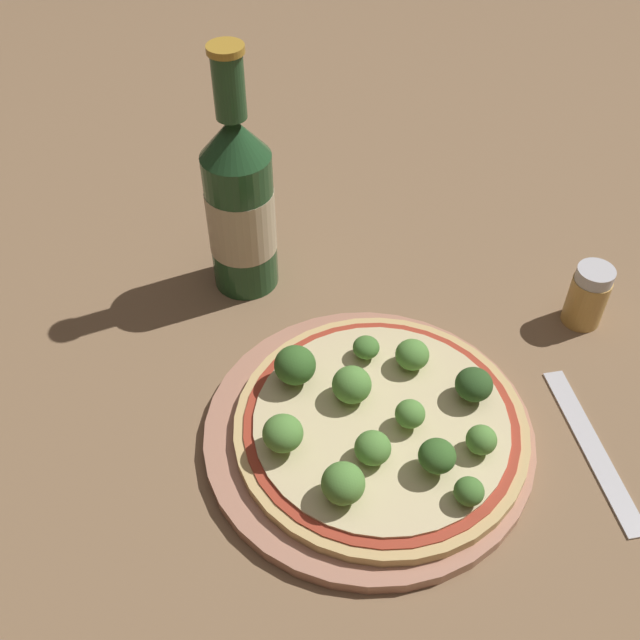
{
  "coord_description": "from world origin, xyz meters",
  "views": [
    {
      "loc": [
        -0.04,
        -0.39,
        0.52
      ],
      "look_at": [
        -0.06,
        0.06,
        0.06
      ],
      "focal_mm": 42.0,
      "sensor_mm": 36.0,
      "label": 1
    }
  ],
  "objects_px": {
    "pizza": "(381,425)",
    "beer_bottle": "(240,205)",
    "pepper_shaker": "(588,296)",
    "fork": "(592,447)"
  },
  "relations": [
    {
      "from": "pizza",
      "to": "beer_bottle",
      "type": "bearing_deg",
      "value": 124.93
    },
    {
      "from": "pizza",
      "to": "beer_bottle",
      "type": "height_order",
      "value": "beer_bottle"
    },
    {
      "from": "pepper_shaker",
      "to": "beer_bottle",
      "type": "bearing_deg",
      "value": 172.63
    },
    {
      "from": "fork",
      "to": "pepper_shaker",
      "type": "bearing_deg",
      "value": -20.46
    },
    {
      "from": "pizza",
      "to": "fork",
      "type": "xyz_separation_m",
      "value": [
        0.18,
        -0.0,
        -0.02
      ]
    },
    {
      "from": "pizza",
      "to": "beer_bottle",
      "type": "distance_m",
      "value": 0.25
    },
    {
      "from": "beer_bottle",
      "to": "pizza",
      "type": "bearing_deg",
      "value": -55.07
    },
    {
      "from": "pizza",
      "to": "pepper_shaker",
      "type": "bearing_deg",
      "value": 37.43
    },
    {
      "from": "beer_bottle",
      "to": "fork",
      "type": "xyz_separation_m",
      "value": [
        0.31,
        -0.19,
        -0.09
      ]
    },
    {
      "from": "beer_bottle",
      "to": "fork",
      "type": "distance_m",
      "value": 0.38
    }
  ]
}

